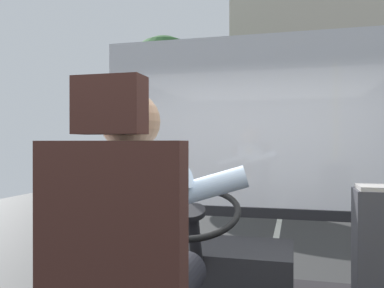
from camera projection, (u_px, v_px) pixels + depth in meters
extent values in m
cube|color=#313131|center=(281.00, 216.00, 10.18)|extent=(18.00, 44.00, 0.05)
cube|color=silver|center=(281.00, 214.00, 10.18)|extent=(0.12, 39.60, 0.00)
cube|color=#381E19|center=(110.00, 247.00, 1.23)|extent=(0.48, 0.10, 0.66)
cube|color=#381E19|center=(110.00, 105.00, 1.23)|extent=(0.22, 0.10, 0.18)
cylinder|color=black|center=(125.00, 285.00, 1.58)|extent=(0.17, 0.47, 0.17)
cylinder|color=silver|center=(131.00, 239.00, 1.39)|extent=(0.32, 0.32, 0.63)
cube|color=#B2842D|center=(148.00, 209.00, 1.55)|extent=(0.06, 0.01, 0.39)
sphere|color=#A37A5B|center=(130.00, 122.00, 1.39)|extent=(0.21, 0.21, 0.21)
cylinder|color=silver|center=(181.00, 195.00, 1.61)|extent=(0.56, 0.19, 0.24)
cylinder|color=silver|center=(131.00, 193.00, 1.67)|extent=(0.56, 0.19, 0.24)
cube|color=black|center=(208.00, 274.00, 2.63)|extent=(1.10, 0.56, 0.40)
cylinder|color=black|center=(195.00, 242.00, 2.29)|extent=(0.07, 0.21, 0.39)
torus|color=black|center=(192.00, 212.00, 2.22)|extent=(0.55, 0.53, 0.24)
cylinder|color=black|center=(192.00, 212.00, 2.22)|extent=(0.15, 0.15, 0.08)
cube|color=silver|center=(251.00, 121.00, 3.22)|extent=(2.50, 0.01, 1.40)
cube|color=black|center=(251.00, 212.00, 3.22)|extent=(2.50, 0.08, 0.08)
cylinder|color=#4C3828|center=(164.00, 150.00, 13.63)|extent=(0.24, 0.24, 3.22)
sphere|color=#305F2D|center=(164.00, 77.00, 13.62)|extent=(2.76, 2.76, 2.76)
cylinder|color=black|center=(383.00, 178.00, 17.82)|extent=(0.14, 0.50, 0.50)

